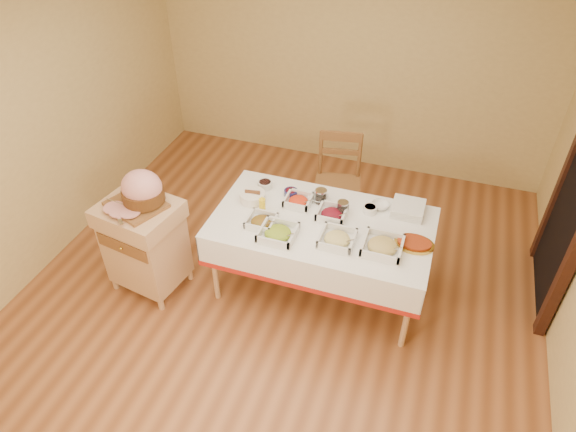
{
  "coord_description": "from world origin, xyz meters",
  "views": [
    {
      "loc": [
        1.09,
        -2.9,
        3.44
      ],
      "look_at": [
        0.03,
        0.2,
        0.83
      ],
      "focal_mm": 32.0,
      "sensor_mm": 36.0,
      "label": 1
    }
  ],
  "objects_px": {
    "brass_platter": "(414,243)",
    "mustard_bottle": "(262,205)",
    "dining_table": "(321,237)",
    "preserve_jar_left": "(321,197)",
    "plate_stack": "(408,209)",
    "bread_basket": "(253,197)",
    "preserve_jar_right": "(343,208)",
    "dining_chair": "(338,182)",
    "butcher_cart": "(145,242)",
    "ham_on_board": "(141,191)"
  },
  "relations": [
    {
      "from": "preserve_jar_right",
      "to": "brass_platter",
      "type": "height_order",
      "value": "preserve_jar_right"
    },
    {
      "from": "dining_table",
      "to": "dining_chair",
      "type": "xyz_separation_m",
      "value": [
        -0.1,
        0.94,
        -0.08
      ]
    },
    {
      "from": "preserve_jar_left",
      "to": "dining_chair",
      "type": "bearing_deg",
      "value": 90.83
    },
    {
      "from": "ham_on_board",
      "to": "mustard_bottle",
      "type": "relative_size",
      "value": 2.81
    },
    {
      "from": "preserve_jar_right",
      "to": "mustard_bottle",
      "type": "bearing_deg",
      "value": -162.79
    },
    {
      "from": "mustard_bottle",
      "to": "plate_stack",
      "type": "height_order",
      "value": "mustard_bottle"
    },
    {
      "from": "ham_on_board",
      "to": "plate_stack",
      "type": "height_order",
      "value": "ham_on_board"
    },
    {
      "from": "dining_chair",
      "to": "plate_stack",
      "type": "height_order",
      "value": "dining_chair"
    },
    {
      "from": "dining_table",
      "to": "mustard_bottle",
      "type": "distance_m",
      "value": 0.57
    },
    {
      "from": "preserve_jar_left",
      "to": "plate_stack",
      "type": "relative_size",
      "value": 0.49
    },
    {
      "from": "plate_stack",
      "to": "preserve_jar_left",
      "type": "bearing_deg",
      "value": -172.23
    },
    {
      "from": "butcher_cart",
      "to": "mustard_bottle",
      "type": "relative_size",
      "value": 5.25
    },
    {
      "from": "dining_chair",
      "to": "plate_stack",
      "type": "distance_m",
      "value": 0.99
    },
    {
      "from": "preserve_jar_right",
      "to": "dining_chair",
      "type": "bearing_deg",
      "value": 106.13
    },
    {
      "from": "dining_table",
      "to": "plate_stack",
      "type": "height_order",
      "value": "plate_stack"
    },
    {
      "from": "dining_table",
      "to": "preserve_jar_left",
      "type": "distance_m",
      "value": 0.35
    },
    {
      "from": "ham_on_board",
      "to": "preserve_jar_right",
      "type": "bearing_deg",
      "value": 20.57
    },
    {
      "from": "ham_on_board",
      "to": "bread_basket",
      "type": "height_order",
      "value": "ham_on_board"
    },
    {
      "from": "dining_table",
      "to": "brass_platter",
      "type": "relative_size",
      "value": 5.85
    },
    {
      "from": "dining_chair",
      "to": "preserve_jar_left",
      "type": "distance_m",
      "value": 0.75
    },
    {
      "from": "brass_platter",
      "to": "mustard_bottle",
      "type": "bearing_deg",
      "value": 179.56
    },
    {
      "from": "dining_chair",
      "to": "brass_platter",
      "type": "distance_m",
      "value": 1.34
    },
    {
      "from": "ham_on_board",
      "to": "preserve_jar_right",
      "type": "distance_m",
      "value": 1.65
    },
    {
      "from": "dining_chair",
      "to": "brass_platter",
      "type": "relative_size",
      "value": 3.21
    },
    {
      "from": "dining_table",
      "to": "ham_on_board",
      "type": "distance_m",
      "value": 1.53
    },
    {
      "from": "bread_basket",
      "to": "plate_stack",
      "type": "distance_m",
      "value": 1.33
    },
    {
      "from": "mustard_bottle",
      "to": "butcher_cart",
      "type": "bearing_deg",
      "value": -156.19
    },
    {
      "from": "plate_stack",
      "to": "brass_platter",
      "type": "height_order",
      "value": "plate_stack"
    },
    {
      "from": "butcher_cart",
      "to": "dining_chair",
      "type": "relative_size",
      "value": 0.89
    },
    {
      "from": "mustard_bottle",
      "to": "plate_stack",
      "type": "relative_size",
      "value": 0.64
    },
    {
      "from": "butcher_cart",
      "to": "mustard_bottle",
      "type": "bearing_deg",
      "value": 23.81
    },
    {
      "from": "preserve_jar_right",
      "to": "mustard_bottle",
      "type": "height_order",
      "value": "mustard_bottle"
    },
    {
      "from": "preserve_jar_right",
      "to": "brass_platter",
      "type": "bearing_deg",
      "value": -18.36
    },
    {
      "from": "plate_stack",
      "to": "brass_platter",
      "type": "distance_m",
      "value": 0.42
    },
    {
      "from": "bread_basket",
      "to": "brass_platter",
      "type": "xyz_separation_m",
      "value": [
        1.41,
        -0.13,
        -0.02
      ]
    },
    {
      "from": "butcher_cart",
      "to": "preserve_jar_right",
      "type": "relative_size",
      "value": 7.36
    },
    {
      "from": "dining_chair",
      "to": "ham_on_board",
      "type": "xyz_separation_m",
      "value": [
        -1.31,
        -1.36,
        0.51
      ]
    },
    {
      "from": "mustard_bottle",
      "to": "brass_platter",
      "type": "height_order",
      "value": "mustard_bottle"
    },
    {
      "from": "mustard_bottle",
      "to": "brass_platter",
      "type": "relative_size",
      "value": 0.55
    },
    {
      "from": "plate_stack",
      "to": "dining_chair",
      "type": "bearing_deg",
      "value": 141.67
    },
    {
      "from": "dining_table",
      "to": "bread_basket",
      "type": "bearing_deg",
      "value": 172.48
    },
    {
      "from": "butcher_cart",
      "to": "preserve_jar_left",
      "type": "bearing_deg",
      "value": 27.37
    },
    {
      "from": "brass_platter",
      "to": "dining_table",
      "type": "bearing_deg",
      "value": 176.33
    },
    {
      "from": "mustard_bottle",
      "to": "plate_stack",
      "type": "distance_m",
      "value": 1.23
    },
    {
      "from": "butcher_cart",
      "to": "bread_basket",
      "type": "relative_size",
      "value": 4.01
    },
    {
      "from": "butcher_cart",
      "to": "bread_basket",
      "type": "distance_m",
      "value": 1.01
    },
    {
      "from": "preserve_jar_right",
      "to": "dining_table",
      "type": "bearing_deg",
      "value": -128.89
    },
    {
      "from": "bread_basket",
      "to": "preserve_jar_left",
      "type": "bearing_deg",
      "value": 16.53
    },
    {
      "from": "brass_platter",
      "to": "preserve_jar_left",
      "type": "bearing_deg",
      "value": 160.32
    },
    {
      "from": "preserve_jar_right",
      "to": "plate_stack",
      "type": "distance_m",
      "value": 0.55
    }
  ]
}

